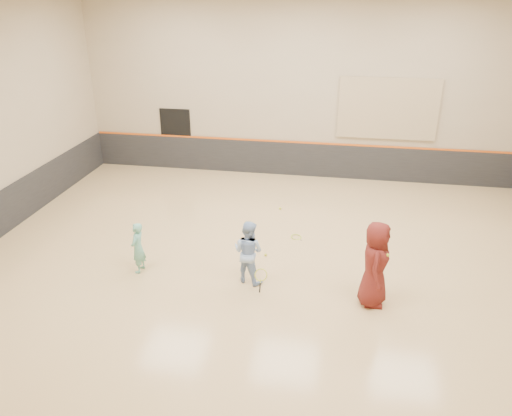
% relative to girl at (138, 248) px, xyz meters
% --- Properties ---
extents(room, '(15.04, 12.04, 6.22)m').
position_rel_girl_xyz_m(room, '(3.11, 1.14, 0.19)').
color(room, tan).
rests_on(room, ground).
extents(wainscot_back, '(14.90, 0.04, 1.20)m').
position_rel_girl_xyz_m(wainscot_back, '(3.11, 7.11, -0.02)').
color(wainscot_back, '#232326').
rests_on(wainscot_back, floor).
extents(wainscot_left, '(0.04, 11.90, 1.20)m').
position_rel_girl_xyz_m(wainscot_left, '(-4.36, 1.14, -0.02)').
color(wainscot_left, '#232326').
rests_on(wainscot_left, floor).
extents(accent_stripe, '(14.90, 0.03, 0.06)m').
position_rel_girl_xyz_m(accent_stripe, '(3.11, 7.10, 0.60)').
color(accent_stripe, '#D85914').
rests_on(accent_stripe, wall_back).
extents(acoustic_panel, '(3.20, 0.08, 2.00)m').
position_rel_girl_xyz_m(acoustic_panel, '(5.91, 7.09, 1.88)').
color(acoustic_panel, tan).
rests_on(acoustic_panel, wall_back).
extents(doorway, '(1.10, 0.05, 2.20)m').
position_rel_girl_xyz_m(doorway, '(-1.39, 7.12, 0.48)').
color(doorway, black).
rests_on(doorway, floor).
extents(girl, '(0.32, 0.47, 1.24)m').
position_rel_girl_xyz_m(girl, '(0.00, 0.00, 0.00)').
color(girl, '#65AF9C').
rests_on(girl, floor).
extents(instructor, '(0.88, 0.79, 1.49)m').
position_rel_girl_xyz_m(instructor, '(2.61, 0.04, 0.12)').
color(instructor, '#93B3E3').
rests_on(instructor, floor).
extents(young_man, '(0.65, 0.95, 1.88)m').
position_rel_girl_xyz_m(young_man, '(5.34, -0.36, 0.32)').
color(young_man, '#5C1915').
rests_on(young_man, floor).
extents(held_racket, '(0.35, 0.35, 0.55)m').
position_rel_girl_xyz_m(held_racket, '(2.96, -0.35, -0.20)').
color(held_racket, gold).
rests_on(held_racket, instructor).
extents(spare_racket, '(0.63, 0.63, 0.11)m').
position_rel_girl_xyz_m(spare_racket, '(3.47, 2.33, -0.57)').
color(spare_racket, '#AACB2C').
rests_on(spare_racket, floor).
extents(ball_under_racket, '(0.07, 0.07, 0.07)m').
position_rel_girl_xyz_m(ball_under_racket, '(2.82, 1.21, -0.59)').
color(ball_under_racket, gold).
rests_on(ball_under_racket, floor).
extents(ball_in_hand, '(0.07, 0.07, 0.07)m').
position_rel_girl_xyz_m(ball_in_hand, '(5.56, -0.52, 0.64)').
color(ball_in_hand, '#CED832').
rests_on(ball_in_hand, young_man).
extents(ball_beside_spare, '(0.07, 0.07, 0.07)m').
position_rel_girl_xyz_m(ball_beside_spare, '(2.81, 4.08, -0.59)').
color(ball_beside_spare, '#D3E635').
rests_on(ball_beside_spare, floor).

